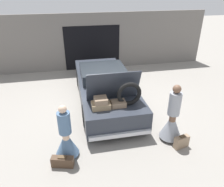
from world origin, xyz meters
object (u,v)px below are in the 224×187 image
car (105,87)px  person_right (172,121)px  person_left (66,139)px  suitcase_beside_left_person (63,162)px  suitcase_beside_right_person (181,142)px

car → person_right: bearing=-60.5°
car → person_left: car is taller
suitcase_beside_left_person → suitcase_beside_right_person: (3.24, 0.06, 0.04)m
car → person_right: 3.02m
person_left → suitcase_beside_left_person: size_ratio=2.65×
suitcase_beside_left_person → suitcase_beside_right_person: size_ratio=1.28×
person_left → suitcase_beside_left_person: 0.56m
person_left → person_right: 2.97m
person_right → suitcase_beside_left_person: bearing=101.0°
suitcase_beside_right_person → person_right: bearing=108.8°
person_left → suitcase_beside_left_person: bearing=-12.6°
person_left → suitcase_beside_right_person: person_left is taller
car → person_left: (-1.48, -2.74, -0.05)m
person_left → person_right: person_right is taller
person_left → car: bearing=158.7°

